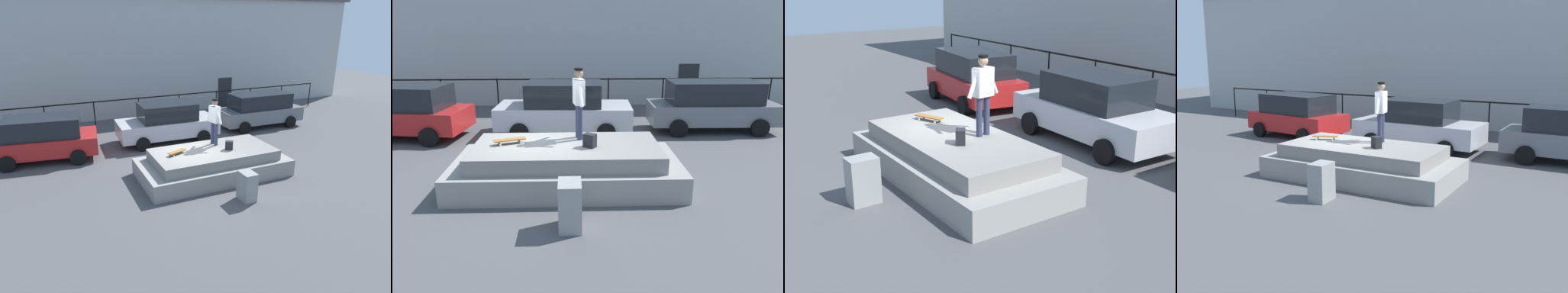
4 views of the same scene
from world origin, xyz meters
The scene contains 9 objects.
ground_plane centered at (0.00, 0.00, 0.00)m, with size 60.00×60.00×0.00m, color #4C4C4F.
concrete_ledge centered at (0.72, -0.35, 0.46)m, with size 5.51×2.70×1.00m.
skateboarder centered at (1.04, 0.18, 2.04)m, with size 0.31×0.90×1.78m.
skateboard centered at (-0.67, -0.24, 1.10)m, with size 0.78×0.47×0.12m.
backpack centered at (1.28, -0.56, 1.16)m, with size 0.28×0.20×0.33m, color black.
car_red_hatchback_near centered at (-4.96, 3.90, 0.97)m, with size 4.45×2.63×1.84m.
car_silver_sedan_mid centered at (0.55, 4.16, 0.94)m, with size 4.82×2.35×1.87m.
utility_box centered at (0.82, -2.58, 0.48)m, with size 0.44×0.60×0.97m, color gray.
fence_row centered at (0.00, 7.22, 1.16)m, with size 24.06×0.06×1.60m.
Camera 3 is at (10.09, -6.02, 4.43)m, focal length 47.63 mm.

